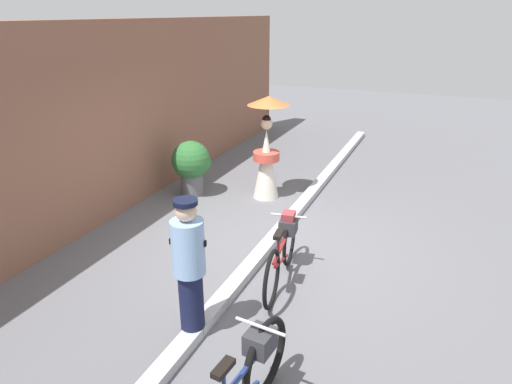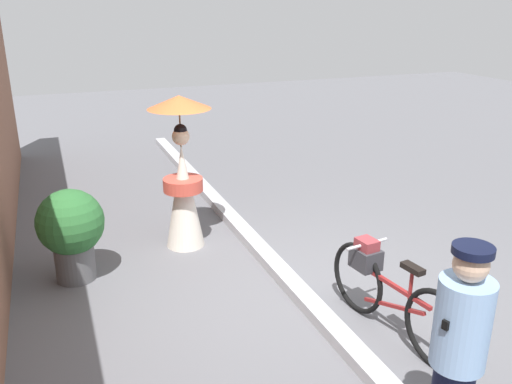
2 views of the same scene
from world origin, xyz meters
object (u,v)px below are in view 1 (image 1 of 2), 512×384
object	(u,v)px
person_officer	(189,267)
potted_plant_by_door	(192,164)
bicycle_near_officer	(283,249)
person_with_parasol	(267,149)

from	to	relation	value
person_officer	potted_plant_by_door	world-z (taller)	person_officer
bicycle_near_officer	potted_plant_by_door	size ratio (longest dim) A/B	1.66
person_with_parasol	potted_plant_by_door	world-z (taller)	person_with_parasol
person_officer	potted_plant_by_door	size ratio (longest dim) A/B	1.53
bicycle_near_officer	person_officer	world-z (taller)	person_officer
person_with_parasol	person_officer	bearing A→B (deg)	-169.34
bicycle_near_officer	potted_plant_by_door	world-z (taller)	potted_plant_by_door
person_with_parasol	bicycle_near_officer	bearing A→B (deg)	-153.82
bicycle_near_officer	potted_plant_by_door	bearing A→B (deg)	50.49
bicycle_near_officer	potted_plant_by_door	distance (m)	3.39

